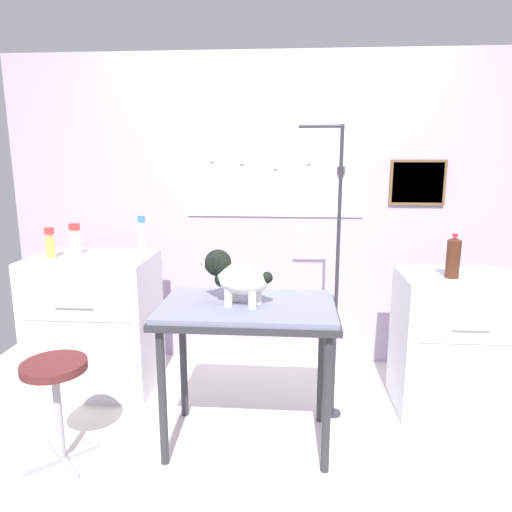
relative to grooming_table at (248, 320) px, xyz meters
name	(u,v)px	position (x,y,z in m)	size (l,w,h in m)	color
ground	(264,459)	(0.10, -0.13, -0.74)	(4.40, 4.00, 0.04)	silver
rear_wall_panel	(276,213)	(0.11, 1.14, 0.44)	(4.00, 0.11, 2.30)	#B5A0C0
grooming_table	(248,320)	(0.00, 0.00, 0.00)	(0.95, 0.60, 0.81)	#2D2D33
grooming_arm	(335,288)	(0.49, 0.32, 0.10)	(0.29, 0.11, 1.75)	#2D2D33
dog	(235,276)	(-0.06, -0.01, 0.24)	(0.39, 0.25, 0.29)	white
counter_left	(95,322)	(-1.10, 0.58, -0.26)	(0.80, 0.58, 0.92)	silver
cabinet_right	(453,343)	(1.24, 0.46, -0.28)	(0.68, 0.54, 0.87)	silver
stool	(55,382)	(-0.96, -0.27, -0.26)	(0.33, 0.33, 0.56)	#9E9EA3
conditioner_bottle	(142,236)	(-0.82, 0.80, 0.31)	(0.05, 0.05, 0.24)	white
spray_bottle_short	(75,242)	(-1.22, 0.62, 0.29)	(0.07, 0.07, 0.21)	white
detangler_spray	(50,245)	(-1.34, 0.52, 0.29)	(0.06, 0.06, 0.20)	#E3B64B
soda_bottle	(453,257)	(1.18, 0.40, 0.27)	(0.08, 0.08, 0.26)	#492516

